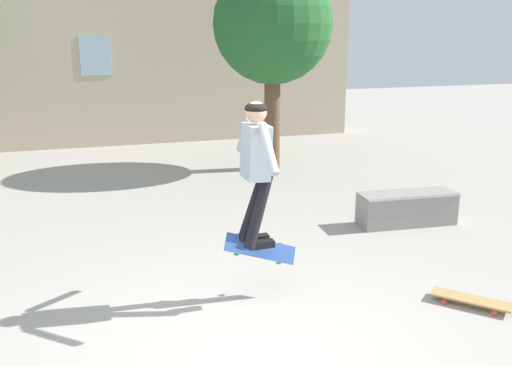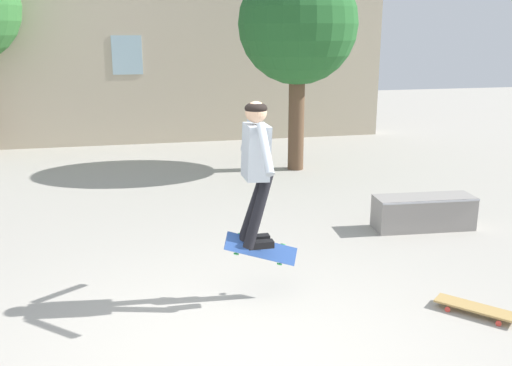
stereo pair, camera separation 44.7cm
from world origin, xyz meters
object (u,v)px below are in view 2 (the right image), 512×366
skate_ledge (424,212)px  skateboard_flipping (261,249)px  skater (256,161)px  skateboard_resting (476,308)px  tree_right (298,25)px

skate_ledge → skateboard_flipping: 3.18m
skateboard_flipping → skate_ledge: bearing=32.7°
skater → skateboard_flipping: 0.96m
skateboard_flipping → skateboard_resting: bearing=-20.4°
tree_right → skateboard_flipping: 6.18m
skate_ledge → skateboard_flipping: (-2.73, -1.60, 0.31)m
tree_right → skateboard_resting: size_ratio=5.51×
skate_ledge → skateboard_flipping: skateboard_flipping is taller
skateboard_flipping → skateboard_resting: skateboard_flipping is taller
skate_ledge → skater: size_ratio=0.98×
skateboard_resting → tree_right: bearing=138.3°
tree_right → skater: (-2.02, -5.48, -1.31)m
tree_right → skater: 5.98m
skater → skateboard_flipping: size_ratio=1.84×
skate_ledge → skateboard_resting: skate_ledge is taller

